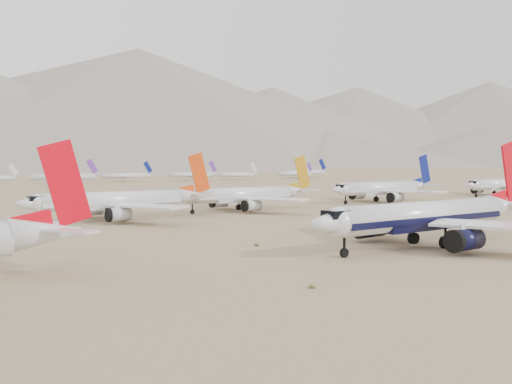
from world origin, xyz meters
TOP-DOWN VIEW (x-y plane):
  - ground at (0.00, 0.00)m, footprint 7000.00×7000.00m
  - main_airliner at (-6.20, -2.37)m, footprint 51.73×50.53m
  - row2_navy_widebody at (67.77, 73.06)m, footprint 47.76×46.70m
  - row2_gold_tail at (8.06, 72.16)m, footprint 45.28×44.29m
  - row2_orange_tail at (-31.61, 68.34)m, footprint 46.57×45.56m
  - row2_blue_far at (137.61, 70.19)m, footprint 46.95×45.91m
  - distant_storage_row at (29.67, 321.68)m, footprint 556.17×63.70m
  - foothills at (526.68, 1100.00)m, footprint 4637.50×1395.00m

SIDE VIEW (x-z plane):
  - ground at x=0.00m, z-range 0.00..0.00m
  - distant_storage_row at x=29.67m, z-range -3.23..11.92m
  - row2_gold_tail at x=8.06m, z-range -3.55..12.57m
  - row2_blue_far at x=137.61m, z-range -3.69..12.99m
  - row2_orange_tail at x=-31.61m, z-range -3.64..12.97m
  - row2_navy_widebody at x=67.77m, z-range -3.75..13.24m
  - main_airliner at x=-6.20m, z-range -4.11..14.15m
  - foothills at x=526.68m, z-range -10.35..144.65m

